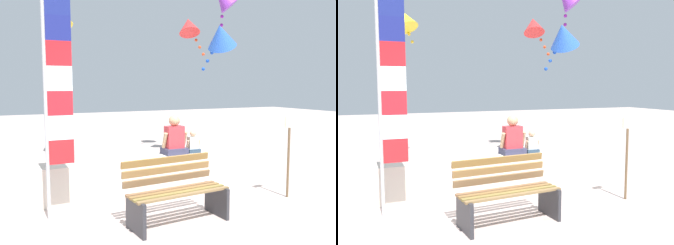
# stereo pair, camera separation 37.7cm
# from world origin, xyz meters

# --- Properties ---
(ground_plane) EXTENTS (40.00, 40.00, 0.00)m
(ground_plane) POSITION_xyz_m (0.00, 0.00, 0.00)
(ground_plane) COLOR #B6A39C
(seawall_ledge) EXTENTS (5.06, 0.54, 0.62)m
(seawall_ledge) POSITION_xyz_m (0.00, 0.99, 0.31)
(seawall_ledge) COLOR beige
(seawall_ledge) RESTS_ON ground
(park_bench) EXTENTS (1.46, 0.71, 0.88)m
(park_bench) POSITION_xyz_m (-0.29, -0.56, 0.41)
(park_bench) COLOR olive
(park_bench) RESTS_ON ground
(person_adult) EXTENTS (0.48, 0.35, 0.73)m
(person_adult) POSITION_xyz_m (0.48, 1.00, 0.91)
(person_adult) COLOR #353550
(person_adult) RESTS_ON seawall_ledge
(person_child) EXTENTS (0.28, 0.20, 0.43)m
(person_child) POSITION_xyz_m (0.87, 1.01, 0.79)
(person_child) COLOR #293C50
(person_child) RESTS_ON seawall_ledge
(flag_banner) EXTENTS (0.40, 0.05, 3.21)m
(flag_banner) POSITION_xyz_m (-1.74, 0.30, 1.85)
(flag_banner) COLOR #B7B7BC
(flag_banner) RESTS_ON ground
(kite_blue) EXTENTS (1.04, 1.03, 1.15)m
(kite_blue) POSITION_xyz_m (2.09, 1.91, 2.99)
(kite_blue) COLOR blue
(kite_yellow) EXTENTS (0.94, 0.98, 0.96)m
(kite_yellow) POSITION_xyz_m (-1.06, 4.27, 3.54)
(kite_yellow) COLOR yellow
(kite_red) EXTENTS (0.77, 0.77, 1.06)m
(kite_red) POSITION_xyz_m (2.12, 3.42, 3.43)
(kite_red) COLOR red
(sign_post) EXTENTS (0.24, 0.06, 1.38)m
(sign_post) POSITION_xyz_m (1.93, -0.40, 0.81)
(sign_post) COLOR brown
(sign_post) RESTS_ON ground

